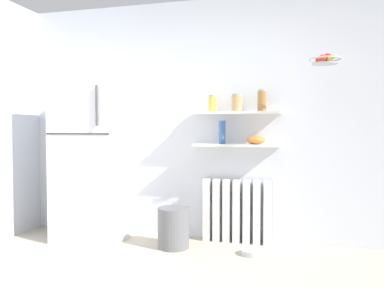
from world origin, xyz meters
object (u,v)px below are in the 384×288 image
object	(u,v)px
storage_jar_0	(213,104)
shelf_bowl	(256,140)
storage_jar_2	(262,101)
pet_food_bowl	(252,252)
vase	(222,132)
refrigerator	(94,155)
storage_jar_1	(237,103)
trash_bin	(173,228)
hanging_fruit_basket	(325,60)
radiator	(237,211)

from	to	relation	value
storage_jar_0	shelf_bowl	xyz separation A→B (m)	(0.45, 0.00, -0.38)
storage_jar_2	pet_food_bowl	world-z (taller)	storage_jar_2
vase	pet_food_bowl	bearing A→B (deg)	-43.73
refrigerator	storage_jar_2	distance (m)	1.89
storage_jar_1	pet_food_bowl	size ratio (longest dim) A/B	0.82
trash_bin	shelf_bowl	bearing A→B (deg)	22.05
refrigerator	shelf_bowl	size ratio (longest dim) A/B	9.76
storage_jar_1	storage_jar_2	distance (m)	0.26
storage_jar_0	vase	size ratio (longest dim) A/B	0.72
hanging_fruit_basket	storage_jar_2	bearing A→B (deg)	152.53
storage_jar_0	storage_jar_1	xyz separation A→B (m)	(0.26, 0.00, 0.00)
radiator	storage_jar_0	world-z (taller)	storage_jar_0
storage_jar_0	pet_food_bowl	world-z (taller)	storage_jar_0
vase	pet_food_bowl	distance (m)	1.24
pet_food_bowl	storage_jar_1	bearing A→B (deg)	120.67
storage_jar_0	hanging_fruit_basket	bearing A→B (deg)	-15.42
radiator	storage_jar_0	size ratio (longest dim) A/B	4.03
storage_jar_2	refrigerator	bearing A→B (deg)	-173.07
storage_jar_1	shelf_bowl	xyz separation A→B (m)	(0.20, 0.00, -0.39)
refrigerator	hanging_fruit_basket	xyz separation A→B (m)	(2.37, -0.08, 0.91)
storage_jar_0	radiator	bearing A→B (deg)	6.66
refrigerator	storage_jar_2	size ratio (longest dim) A/B	8.26
trash_bin	refrigerator	bearing A→B (deg)	173.77
storage_jar_2	radiator	bearing A→B (deg)	173.34
storage_jar_0	shelf_bowl	distance (m)	0.60
storage_jar_0	trash_bin	world-z (taller)	storage_jar_0
vase	storage_jar_2	bearing A→B (deg)	0.00
storage_jar_1	vase	bearing A→B (deg)	180.00
storage_jar_1	trash_bin	distance (m)	1.43
shelf_bowl	pet_food_bowl	world-z (taller)	shelf_bowl
storage_jar_0	pet_food_bowl	size ratio (longest dim) A/B	0.81
refrigerator	storage_jar_1	xyz separation A→B (m)	(1.53, 0.22, 0.56)
pet_food_bowl	radiator	bearing A→B (deg)	118.58
storage_jar_0	hanging_fruit_basket	distance (m)	1.19
refrigerator	shelf_bowl	bearing A→B (deg)	7.16
storage_jar_1	vase	size ratio (longest dim) A/B	0.73
vase	trash_bin	distance (m)	1.10
radiator	hanging_fruit_basket	distance (m)	1.74
radiator	storage_jar_1	world-z (taller)	storage_jar_1
vase	hanging_fruit_basket	bearing A→B (deg)	-16.94
refrigerator	shelf_bowl	world-z (taller)	refrigerator
pet_food_bowl	shelf_bowl	bearing A→B (deg)	90.57
hanging_fruit_basket	refrigerator	bearing A→B (deg)	177.96
vase	hanging_fruit_basket	size ratio (longest dim) A/B	0.86
storage_jar_2	shelf_bowl	distance (m)	0.41
trash_bin	hanging_fruit_basket	xyz separation A→B (m)	(1.43, 0.02, 1.62)
radiator	trash_bin	bearing A→B (deg)	-149.42
storage_jar_2	trash_bin	xyz separation A→B (m)	(-0.85, -0.32, -1.29)
storage_jar_1	radiator	bearing A→B (deg)	90.00
storage_jar_1	trash_bin	bearing A→B (deg)	-151.62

